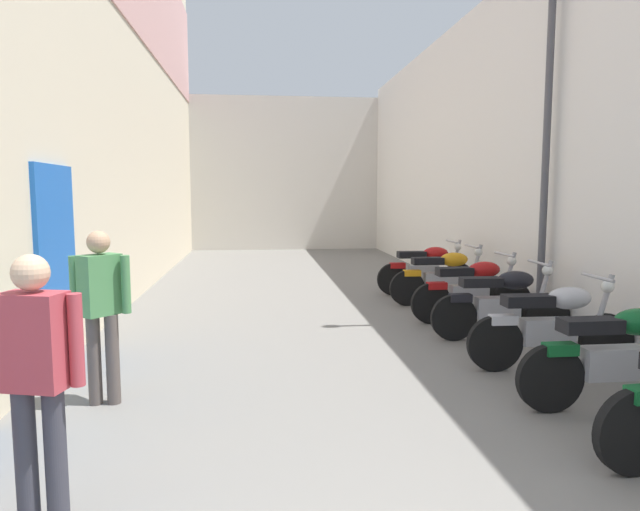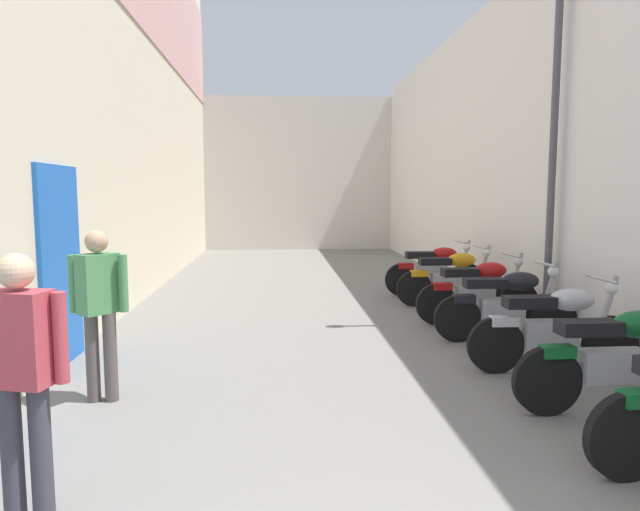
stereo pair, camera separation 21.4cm
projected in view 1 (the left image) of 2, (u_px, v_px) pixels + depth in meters
ground_plane at (325, 326)px, 8.04m from camera, size 34.31×34.31×0.00m
building_left at (109, 42)px, 9.13m from camera, size 0.45×18.31×8.60m
building_right at (496, 150)px, 10.09m from camera, size 0.45×18.31×5.35m
building_far_end at (284, 175)px, 19.77m from camera, size 9.25×2.00×5.09m
motorcycle_third at (620, 354)px, 4.92m from camera, size 1.85×0.58×1.04m
motorcycle_fourth at (553, 324)px, 6.03m from camera, size 1.85×0.58×1.04m
motorcycle_fifth at (502, 302)px, 7.28m from camera, size 1.85×0.58×1.04m
motorcycle_sixth at (473, 289)px, 8.26m from camera, size 1.85×0.58×1.04m
motorcycle_seventh at (444, 276)px, 9.54m from camera, size 1.85×0.58×1.04m
motorcycle_eighth at (426, 268)px, 10.52m from camera, size 1.85×0.58×1.04m
pedestrian_mid_alley at (36, 372)px, 3.10m from camera, size 0.52×0.28×1.57m
pedestrian_further_down at (101, 304)px, 4.99m from camera, size 0.52×0.39×1.57m
street_lamp at (542, 116)px, 7.60m from camera, size 0.79×0.18×5.07m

